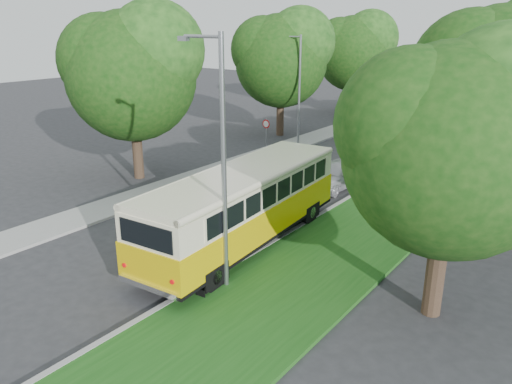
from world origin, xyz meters
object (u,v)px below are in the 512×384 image
Objects in this scene: lamppost_near at (221,158)px; car_white at (374,150)px; lamppost_far at (298,86)px; car_blue at (428,130)px; vintage_bus at (243,208)px; car_grey at (460,120)px; car_silver at (337,174)px.

lamppost_near reaches higher than car_white.
car_blue is at bearing 47.09° from lamppost_far.
vintage_bus is at bearing 116.73° from lamppost_near.
car_white reaches higher than car_blue.
car_blue is at bearing -89.28° from car_grey.
lamppost_near is at bearing -96.28° from car_white.
car_white is 14.41m from car_grey.
lamppost_near is 18.15m from car_white.
car_grey is at bearing 70.25° from car_white.
vintage_bus is (-1.46, 2.90, -2.82)m from lamppost_near.
car_white is at bearing -8.31° from lamppost_far.
lamppost_near is 32.19m from car_grey.
car_silver is 0.96× the size of car_white.
car_grey is (-1.44, 31.94, -3.73)m from lamppost_near.
car_grey is (7.47, 13.44, -3.47)m from lamppost_far.
car_grey is at bearing 92.48° from car_silver.
vintage_bus is at bearing -100.21° from car_white.
lamppost_near is 1.63× the size of car_blue.
car_white is at bearing 90.41° from vintage_bus.
car_silver is (-0.56, 8.61, -0.81)m from vintage_bus.
vintage_bus is at bearing -64.49° from lamppost_far.
car_white is at bearing 98.60° from lamppost_near.
car_grey is at bearing 83.35° from car_blue.
lamppost_far is (-8.91, 18.50, -0.25)m from lamppost_near.
vintage_bus is 2.30× the size of car_white.
lamppost_near is 0.77× the size of vintage_bus.
lamppost_near is 1.07× the size of lamppost_far.
car_white is (-1.20, 14.69, -0.80)m from vintage_bus.
vintage_bus is 22.96m from car_blue.
car_silver is 0.94× the size of car_grey.
lamppost_far reaches higher than car_blue.
car_blue is (6.82, 7.33, -3.40)m from lamppost_far.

